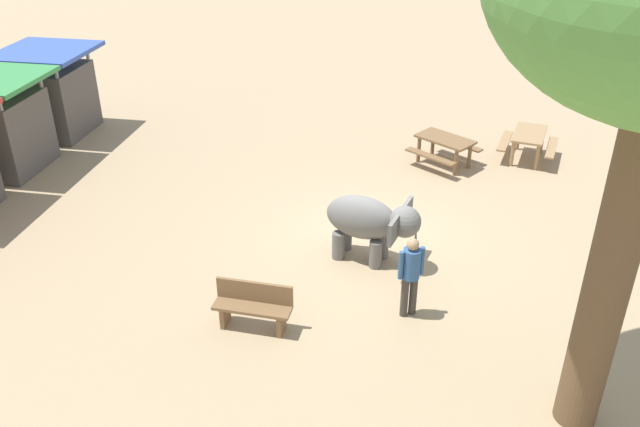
% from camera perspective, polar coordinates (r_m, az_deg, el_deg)
% --- Properties ---
extents(ground_plane, '(60.00, 60.00, 0.00)m').
position_cam_1_polar(ground_plane, '(14.51, 4.46, -2.58)').
color(ground_plane, tan).
extents(elephant, '(1.43, 2.05, 1.41)m').
position_cam_1_polar(elephant, '(13.50, 4.39, -0.73)').
color(elephant, slate).
rests_on(elephant, ground_plane).
extents(person_handler, '(0.32, 0.45, 1.62)m').
position_cam_1_polar(person_handler, '(11.97, 7.81, -4.94)').
color(person_handler, '#3F3833').
rests_on(person_handler, ground_plane).
extents(wooden_bench, '(0.47, 1.42, 0.88)m').
position_cam_1_polar(wooden_bench, '(11.92, -5.75, -7.79)').
color(wooden_bench, brown).
rests_on(wooden_bench, ground_plane).
extents(picnic_table_near, '(2.07, 2.07, 0.78)m').
position_cam_1_polar(picnic_table_near, '(18.14, 10.66, 5.82)').
color(picnic_table_near, brown).
rests_on(picnic_table_near, ground_plane).
extents(picnic_table_far, '(1.78, 1.76, 0.78)m').
position_cam_1_polar(picnic_table_far, '(19.05, 17.50, 6.10)').
color(picnic_table_far, '#9E7A51').
rests_on(picnic_table_far, ground_plane).
extents(market_stall_green, '(2.50, 2.50, 2.52)m').
position_cam_1_polar(market_stall_green, '(19.29, -25.70, 6.59)').
color(market_stall_green, '#59514C').
rests_on(market_stall_green, ground_plane).
extents(market_stall_blue, '(2.50, 2.50, 2.52)m').
position_cam_1_polar(market_stall_blue, '(21.31, -21.93, 9.33)').
color(market_stall_blue, '#59514C').
rests_on(market_stall_blue, ground_plane).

